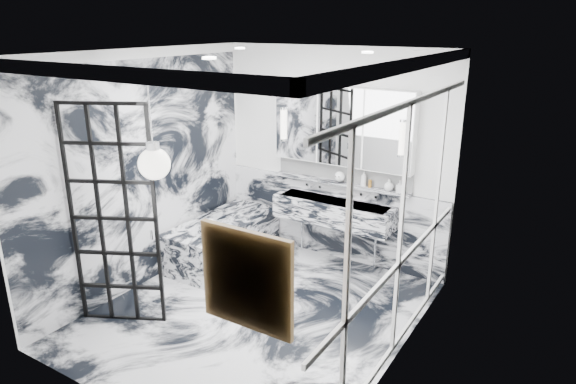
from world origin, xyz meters
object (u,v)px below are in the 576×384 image
Objects in this scene: trough_sink at (334,212)px; bathtub at (223,240)px; crittall_door at (114,218)px; mirror_cabinet at (342,126)px.

trough_sink is 0.97× the size of bathtub.
crittall_door reaches higher than bathtub.
mirror_cabinet is (-0.00, 0.17, 1.09)m from trough_sink.
mirror_cabinet is 1.15× the size of bathtub.
trough_sink is 1.55m from bathtub.
mirror_cabinet is (1.30, 2.58, 0.65)m from crittall_door.
trough_sink is 0.84× the size of mirror_cabinet.
mirror_cabinet is 2.20m from bathtub.
mirror_cabinet reaches higher than trough_sink.
crittall_door reaches higher than mirror_cabinet.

